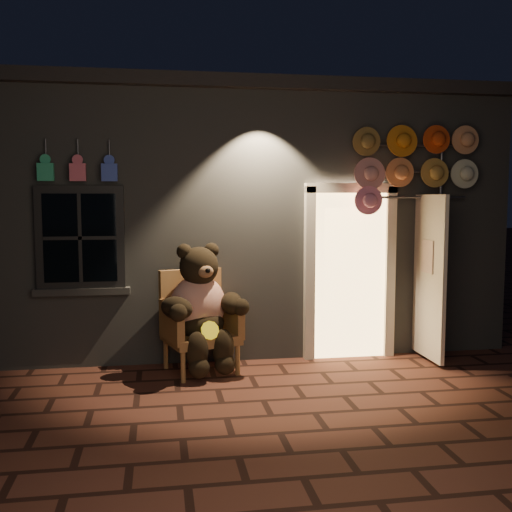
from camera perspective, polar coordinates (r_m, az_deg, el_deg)
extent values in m
plane|color=#532A20|center=(6.13, 0.72, -13.61)|extent=(60.00, 60.00, 0.00)
cube|color=slate|center=(9.76, -3.35, 3.47)|extent=(7.00, 5.00, 3.30)
cube|color=black|center=(9.84, -3.41, 13.58)|extent=(7.30, 5.30, 0.16)
cube|color=black|center=(7.23, -16.36, 1.68)|extent=(1.00, 0.10, 1.20)
cube|color=black|center=(7.20, -16.39, 1.67)|extent=(0.82, 0.06, 1.02)
cube|color=slate|center=(7.30, -16.22, -3.26)|extent=(1.10, 0.14, 0.08)
cube|color=#EAB769|center=(7.62, 8.83, -1.74)|extent=(0.92, 0.10, 2.10)
cube|color=beige|center=(7.44, 5.11, -1.88)|extent=(0.12, 0.12, 2.20)
cube|color=beige|center=(7.76, 12.58, -1.68)|extent=(0.12, 0.12, 2.20)
cube|color=beige|center=(7.52, 9.05, 6.41)|extent=(1.16, 0.12, 0.12)
cube|color=beige|center=(7.60, 16.19, -1.92)|extent=(0.05, 0.80, 2.00)
cube|color=#2A9A6A|center=(7.19, -19.40, 7.55)|extent=(0.18, 0.07, 0.20)
cylinder|color=#59595E|center=(7.26, -19.38, 9.51)|extent=(0.02, 0.02, 0.25)
cube|color=#C45063|center=(7.14, -16.61, 7.65)|extent=(0.18, 0.07, 0.20)
cylinder|color=#59595E|center=(7.21, -16.60, 9.62)|extent=(0.02, 0.02, 0.25)
cube|color=#2E42A1|center=(7.10, -13.78, 7.74)|extent=(0.18, 0.07, 0.20)
cylinder|color=#59595E|center=(7.18, -13.79, 9.71)|extent=(0.02, 0.02, 0.25)
cube|color=#946039|center=(7.00, -5.28, -7.74)|extent=(0.94, 0.90, 0.11)
cube|color=#946039|center=(7.23, -6.24, -4.24)|extent=(0.75, 0.31, 0.76)
cube|color=#946039|center=(6.82, -8.06, -6.26)|extent=(0.28, 0.65, 0.44)
cube|color=#946039|center=(7.07, -2.50, -5.78)|extent=(0.28, 0.65, 0.44)
cylinder|color=#946039|center=(6.68, -6.96, -10.46)|extent=(0.05, 0.05, 0.35)
cylinder|color=#946039|center=(6.91, -1.77, -9.86)|extent=(0.05, 0.05, 0.35)
cylinder|color=#946039|center=(7.23, -8.59, -9.21)|extent=(0.05, 0.05, 0.35)
cylinder|color=#946039|center=(7.45, -3.74, -8.72)|extent=(0.05, 0.05, 0.35)
ellipsoid|color=red|center=(6.96, -5.56, -4.67)|extent=(0.79, 0.70, 0.69)
ellipsoid|color=black|center=(6.93, -5.31, -6.43)|extent=(0.66, 0.60, 0.33)
sphere|color=black|center=(6.85, -5.45, -0.98)|extent=(0.56, 0.56, 0.45)
sphere|color=black|center=(6.80, -6.85, 0.44)|extent=(0.17, 0.17, 0.17)
sphere|color=black|center=(6.92, -4.28, 0.55)|extent=(0.17, 0.17, 0.17)
ellipsoid|color=brown|center=(6.67, -4.82, -1.49)|extent=(0.20, 0.17, 0.14)
ellipsoid|color=black|center=(6.65, -7.57, -4.93)|extent=(0.48, 0.51, 0.25)
ellipsoid|color=black|center=(6.89, -2.35, -4.52)|extent=(0.28, 0.47, 0.25)
ellipsoid|color=black|center=(6.67, -5.65, -8.98)|extent=(0.25, 0.25, 0.43)
ellipsoid|color=black|center=(6.78, -3.16, -8.72)|extent=(0.25, 0.25, 0.43)
sphere|color=black|center=(6.66, -5.45, -10.56)|extent=(0.23, 0.23, 0.23)
sphere|color=black|center=(6.77, -2.95, -10.26)|extent=(0.23, 0.23, 0.23)
cylinder|color=yellow|center=(6.67, -4.41, -7.08)|extent=(0.23, 0.15, 0.21)
cylinder|color=#59595E|center=(7.92, 17.04, 1.14)|extent=(0.04, 0.04, 2.87)
cylinder|color=#59595E|center=(7.77, 15.24, 10.12)|extent=(1.27, 0.03, 0.03)
cylinder|color=#59595E|center=(7.75, 15.17, 7.77)|extent=(1.27, 0.03, 0.03)
cylinder|color=#59595E|center=(7.75, 15.11, 5.42)|extent=(1.27, 0.03, 0.03)
cylinder|color=brown|center=(7.47, 10.58, 10.82)|extent=(0.36, 0.11, 0.36)
cylinder|color=orange|center=(7.59, 13.72, 10.67)|extent=(0.36, 0.11, 0.36)
cylinder|color=#C43B11|center=(7.74, 16.76, 10.49)|extent=(0.36, 0.11, 0.36)
cylinder|color=tan|center=(7.98, 19.35, 10.26)|extent=(0.36, 0.11, 0.36)
cylinder|color=tan|center=(7.41, 10.60, 7.98)|extent=(0.36, 0.11, 0.36)
cylinder|color=#E28148|center=(7.54, 13.75, 7.87)|extent=(0.36, 0.11, 0.36)
cylinder|color=#B98739|center=(7.77, 16.48, 7.73)|extent=(0.36, 0.11, 0.36)
cylinder|color=beige|center=(7.93, 19.36, 7.60)|extent=(0.36, 0.11, 0.36)
cylinder|color=pink|center=(7.38, 10.63, 5.10)|extent=(0.36, 0.11, 0.36)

